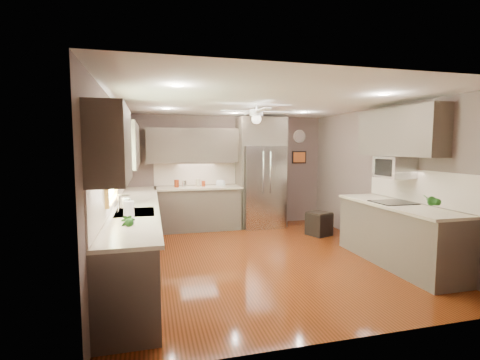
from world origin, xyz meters
name	(u,v)px	position (x,y,z in m)	size (l,w,h in m)	color
floor	(261,258)	(0.00, 0.00, 0.00)	(5.00, 5.00, 0.00)	#461E09
ceiling	(262,102)	(0.00, 0.00, 2.50)	(5.00, 5.00, 0.00)	white
wall_back	(228,171)	(0.00, 2.50, 1.25)	(4.50, 4.50, 0.00)	brown
wall_front	(347,208)	(0.00, -2.50, 1.25)	(4.50, 4.50, 0.00)	brown
wall_left	(112,185)	(-2.25, 0.00, 1.25)	(5.00, 5.00, 0.00)	brown
wall_right	(383,178)	(2.25, 0.00, 1.25)	(5.00, 5.00, 0.00)	brown
canister_a	(177,183)	(-1.18, 2.22, 1.02)	(0.10, 0.10, 0.16)	maroon
canister_b	(184,184)	(-1.02, 2.18, 1.01)	(0.09, 0.09, 0.15)	silver
canister_c	(198,182)	(-0.73, 2.23, 1.03)	(0.10, 0.10, 0.16)	beige
canister_d	(203,184)	(-0.61, 2.22, 1.00)	(0.08, 0.08, 0.12)	maroon
soap_bottle	(126,201)	(-2.05, -0.17, 1.04)	(0.09, 0.09, 0.20)	white
potted_plant_left	(127,221)	(-1.95, -1.72, 1.07)	(0.14, 0.10, 0.27)	#24621C
potted_plant_right	(431,201)	(1.90, -1.45, 1.09)	(0.16, 0.13, 0.29)	#24621C
bowl	(221,185)	(-0.22, 2.22, 0.97)	(0.22, 0.22, 0.05)	beige
left_run	(136,234)	(-1.95, 0.15, 0.48)	(0.65, 4.70, 1.45)	brown
back_run	(198,207)	(-0.72, 2.20, 0.48)	(1.85, 0.65, 1.45)	brown
uppers	(208,143)	(-0.74, 0.71, 1.87)	(4.50, 4.70, 0.95)	brown
window	(110,166)	(-2.22, -0.50, 1.55)	(0.05, 1.12, 0.92)	#BFF2B2
sink	(135,214)	(-1.93, -0.50, 0.91)	(0.50, 0.70, 0.32)	silver
refrigerator	(262,174)	(0.70, 2.16, 1.19)	(1.06, 0.75, 2.45)	silver
right_run	(397,233)	(1.93, -0.80, 0.48)	(0.70, 2.20, 1.45)	brown
microwave	(394,167)	(2.03, -0.55, 1.48)	(0.43, 0.55, 0.34)	silver
ceiling_fan	(256,115)	(0.00, 0.30, 2.33)	(1.18, 1.18, 0.32)	white
recessed_lights	(252,105)	(-0.04, 0.40, 2.49)	(2.84, 3.14, 0.01)	white
wall_clock	(299,136)	(1.75, 2.48, 2.05)	(0.30, 0.03, 0.30)	white
framed_print	(299,157)	(1.75, 2.48, 1.55)	(0.36, 0.03, 0.30)	black
stool	(319,224)	(1.59, 1.10, 0.24)	(0.53, 0.53, 0.48)	black
paper_towel	(129,213)	(-1.95, -1.32, 1.08)	(0.11, 0.11, 0.28)	white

